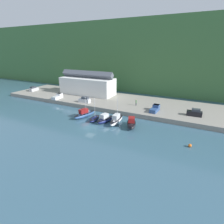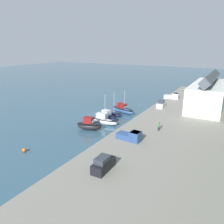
% 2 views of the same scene
% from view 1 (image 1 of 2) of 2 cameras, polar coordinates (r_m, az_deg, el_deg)
% --- Properties ---
extents(ground_plane, '(320.00, 320.00, 0.00)m').
position_cam_1_polar(ground_plane, '(47.90, -7.24, -4.85)').
color(ground_plane, '#385B70').
extents(hillside_backdrop, '(240.00, 66.45, 32.63)m').
position_cam_1_polar(hillside_backdrop, '(114.21, 14.74, 17.49)').
color(hillside_backdrop, '#42703D').
rests_on(hillside_backdrop, ground_plane).
extents(quay_promenade, '(99.94, 21.80, 1.40)m').
position_cam_1_polar(quay_promenade, '(66.44, 3.57, 3.05)').
color(quay_promenade, gray).
rests_on(quay_promenade, ground_plane).
extents(harbor_clubhouse, '(24.07, 8.71, 10.00)m').
position_cam_1_polar(harbor_clubhouse, '(76.79, -8.05, 8.68)').
color(harbor_clubhouse, white).
rests_on(harbor_clubhouse, quay_promenade).
extents(moored_boat_0, '(4.04, 8.10, 6.37)m').
position_cam_1_polar(moored_boat_0, '(54.44, -8.97, -0.68)').
color(moored_boat_0, '#33568E').
rests_on(moored_boat_0, ground_plane).
extents(moored_boat_1, '(2.49, 5.16, 6.59)m').
position_cam_1_polar(moored_boat_1, '(51.75, -5.74, -2.19)').
color(moored_boat_1, navy).
rests_on(moored_boat_1, ground_plane).
extents(moored_boat_2, '(3.60, 6.49, 2.62)m').
position_cam_1_polar(moored_boat_2, '(50.14, -2.27, -2.34)').
color(moored_boat_2, navy).
rests_on(moored_boat_2, ground_plane).
extents(moored_boat_3, '(2.16, 7.69, 7.38)m').
position_cam_1_polar(moored_boat_3, '(49.42, 1.49, -2.59)').
color(moored_boat_3, white).
rests_on(moored_boat_3, ground_plane).
extents(moored_boat_4, '(4.08, 6.17, 2.99)m').
position_cam_1_polar(moored_boat_4, '(47.12, 6.34, -3.75)').
color(moored_boat_4, black).
rests_on(moored_boat_4, ground_plane).
extents(parked_car_0, '(4.24, 1.90, 2.16)m').
position_cam_1_polar(parked_car_0, '(56.48, 25.36, -0.25)').
color(parked_car_0, black).
rests_on(parked_car_0, quay_promenade).
extents(parked_car_1, '(4.31, 2.07, 2.16)m').
position_cam_1_polar(parked_car_1, '(64.70, -8.93, 3.87)').
color(parked_car_1, silver).
rests_on(parked_car_1, quay_promenade).
extents(parked_car_2, '(1.99, 4.28, 2.16)m').
position_cam_1_polar(parked_car_2, '(89.86, -24.19, 6.87)').
color(parked_car_2, '#B7B7BC').
rests_on(parked_car_2, quay_promenade).
extents(pickup_truck_0, '(2.24, 4.84, 1.90)m').
position_cam_1_polar(pickup_truck_0, '(72.60, -17.23, 4.89)').
color(pickup_truck_0, silver).
rests_on(pickup_truck_0, quay_promenade).
extents(pickup_truck_1, '(2.37, 4.88, 1.90)m').
position_cam_1_polar(pickup_truck_1, '(56.67, 13.91, 1.10)').
color(pickup_truck_1, '#2D4C84').
rests_on(pickup_truck_1, quay_promenade).
extents(person_on_quay, '(0.40, 0.40, 2.14)m').
position_cam_1_polar(person_on_quay, '(61.16, 7.87, 3.16)').
color(person_on_quay, '#232838').
rests_on(person_on_quay, quay_promenade).
extents(mooring_buoy_0, '(0.74, 0.74, 0.74)m').
position_cam_1_polar(mooring_buoy_0, '(41.74, 24.10, -9.95)').
color(mooring_buoy_0, orange).
rests_on(mooring_buoy_0, ground_plane).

